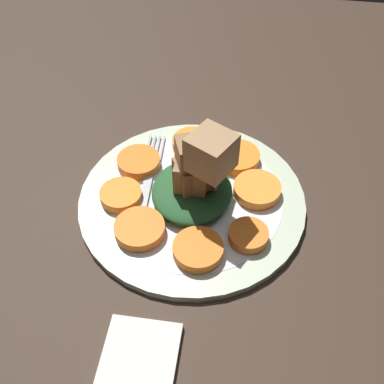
% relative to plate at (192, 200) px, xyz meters
% --- Properties ---
extents(table_slab, '(1.20, 1.20, 0.02)m').
position_rel_plate_xyz_m(table_slab, '(0.00, 0.00, -0.02)').
color(table_slab, '#38281E').
rests_on(table_slab, ground).
extents(plate, '(0.29, 0.29, 0.01)m').
position_rel_plate_xyz_m(plate, '(0.00, 0.00, 0.00)').
color(plate, beige).
rests_on(plate, table_slab).
extents(carrot_slice_0, '(0.06, 0.06, 0.01)m').
position_rel_plate_xyz_m(carrot_slice_0, '(-0.08, 0.05, 0.01)').
color(carrot_slice_0, orange).
rests_on(carrot_slice_0, plate).
extents(carrot_slice_1, '(0.06, 0.06, 0.01)m').
position_rel_plate_xyz_m(carrot_slice_1, '(-0.10, -0.01, 0.01)').
color(carrot_slice_1, orange).
rests_on(carrot_slice_1, plate).
extents(carrot_slice_2, '(0.06, 0.06, 0.01)m').
position_rel_plate_xyz_m(carrot_slice_2, '(-0.05, -0.08, 0.01)').
color(carrot_slice_2, orange).
rests_on(carrot_slice_2, plate).
extents(carrot_slice_3, '(0.05, 0.05, 0.01)m').
position_rel_plate_xyz_m(carrot_slice_3, '(0.02, -0.09, 0.01)').
color(carrot_slice_3, orange).
rests_on(carrot_slice_3, plate).
extents(carrot_slice_4, '(0.06, 0.06, 0.01)m').
position_rel_plate_xyz_m(carrot_slice_4, '(0.07, -0.05, 0.01)').
color(carrot_slice_4, orange).
rests_on(carrot_slice_4, plate).
extents(carrot_slice_5, '(0.06, 0.06, 0.01)m').
position_rel_plate_xyz_m(carrot_slice_5, '(0.08, 0.02, 0.01)').
color(carrot_slice_5, orange).
rests_on(carrot_slice_5, plate).
extents(carrot_slice_6, '(0.05, 0.05, 0.01)m').
position_rel_plate_xyz_m(carrot_slice_6, '(0.06, 0.08, 0.01)').
color(carrot_slice_6, orange).
rests_on(carrot_slice_6, plate).
extents(carrot_slice_7, '(0.06, 0.06, 0.01)m').
position_rel_plate_xyz_m(carrot_slice_7, '(-0.02, 0.08, 0.01)').
color(carrot_slice_7, orange).
rests_on(carrot_slice_7, plate).
extents(center_pile, '(0.11, 0.11, 0.12)m').
position_rel_plate_xyz_m(center_pile, '(0.00, 0.01, 0.05)').
color(center_pile, '#235128').
rests_on(center_pile, plate).
extents(fork, '(0.18, 0.03, 0.00)m').
position_rel_plate_xyz_m(fork, '(-0.02, -0.06, 0.01)').
color(fork, '#B2B2B7').
rests_on(fork, plate).
extents(napkin, '(0.13, 0.08, 0.01)m').
position_rel_plate_xyz_m(napkin, '(0.24, -0.02, -0.00)').
color(napkin, silver).
rests_on(napkin, table_slab).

